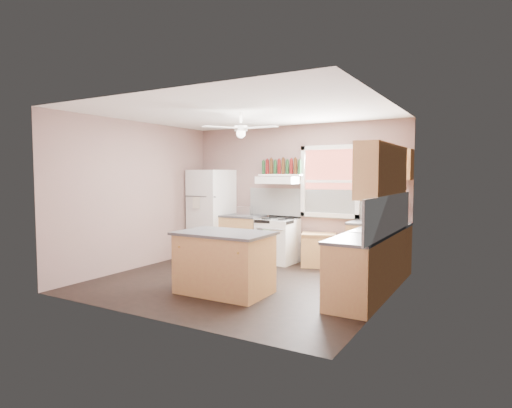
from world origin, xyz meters
The scene contains 32 objects.
floor centered at (0.00, 0.00, 0.00)m, with size 4.50×4.50×0.00m, color black.
ceiling centered at (0.00, 0.00, 2.70)m, with size 4.50×4.50×0.00m, color white.
wall_back centered at (0.00, 2.02, 1.35)m, with size 4.50×0.05×2.70m, color #7E6059.
wall_right centered at (2.27, 0.00, 1.35)m, with size 0.05×4.00×2.70m, color #7E6059.
wall_left centered at (-2.27, 0.00, 1.35)m, with size 0.05×4.00×2.70m, color #7E6059.
backsplash_back centered at (0.45, 1.99, 1.18)m, with size 2.90×0.03×0.55m, color white.
backsplash_right centered at (2.23, 0.30, 1.18)m, with size 0.03×2.60×0.55m, color white.
window_view centered at (0.75, 1.98, 1.60)m, with size 1.00×0.02×1.20m, color brown.
window_frame centered at (0.75, 1.96, 1.60)m, with size 1.16×0.07×1.36m, color white.
refrigerator centered at (-1.78, 1.66, 0.91)m, with size 0.77×0.75×1.82m, color white.
base_cabinet_left centered at (-1.06, 1.70, 0.43)m, with size 0.90×0.60×0.86m, color #B2794A.
counter_left centered at (-1.06, 1.70, 0.88)m, with size 0.92×0.62×0.04m, color #3D3D40.
toaster centered at (-0.98, 1.69, 0.99)m, with size 0.28×0.16×0.18m, color silver.
stove centered at (-0.21, 1.70, 0.43)m, with size 0.71×0.64×0.86m, color white.
range_hood centered at (-0.23, 1.75, 1.62)m, with size 0.78×0.50×0.14m, color white.
bottle_shelf centered at (-0.23, 1.87, 1.72)m, with size 0.90×0.26×0.03m, color white.
cart centered at (0.63, 1.75, 0.31)m, with size 0.63×0.42×0.63m, color #B2794A.
base_cabinet_corner centered at (1.75, 1.70, 0.43)m, with size 1.00×0.60×0.86m, color #B2794A.
base_cabinet_right centered at (1.95, 0.30, 0.43)m, with size 0.60×2.20×0.86m, color #B2794A.
counter_corner centered at (1.75, 1.70, 0.88)m, with size 1.02×0.62×0.04m, color #3D3D40.
counter_right centered at (1.94, 0.30, 0.88)m, with size 0.62×2.22×0.04m, color #3D3D40.
sink centered at (1.94, 0.50, 0.90)m, with size 0.55×0.45×0.03m, color silver.
faucet centered at (2.10, 0.50, 0.97)m, with size 0.03×0.03×0.14m, color silver.
upper_cabinet_right centered at (2.08, 0.50, 1.78)m, with size 0.33×1.80×0.76m, color #B2794A.
upper_cabinet_corner centered at (1.95, 1.83, 1.90)m, with size 0.60×0.33×0.52m, color #B2794A.
paper_towel centered at (2.07, 1.86, 1.25)m, with size 0.12×0.12×0.26m, color white.
island centered at (0.10, -0.62, 0.43)m, with size 1.29×0.82×0.86m, color #B2794A.
island_top centered at (0.10, -0.62, 0.88)m, with size 1.37×0.89×0.04m, color #3D3D40.
ceiling_fan_hub centered at (0.00, 0.00, 2.45)m, with size 0.20×0.20×0.08m, color white.
soap_bottle centered at (2.11, -0.02, 1.01)m, with size 0.09×0.09×0.22m, color silver.
red_caddy centered at (2.01, 0.90, 0.95)m, with size 0.18×0.12×0.10m, color red.
wine_bottles centered at (-0.23, 1.87, 1.88)m, with size 0.86×0.06×0.31m.
Camera 1 is at (3.57, -5.72, 1.74)m, focal length 30.00 mm.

